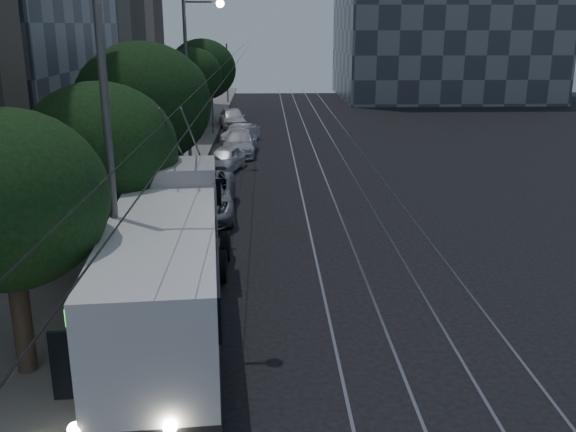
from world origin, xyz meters
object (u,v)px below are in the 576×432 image
Objects in this scene: car_white_a at (224,159)px; streetlamp_far at (194,65)px; car_white_c at (241,133)px; pickup_silver at (200,195)px; streetlamp_near at (123,108)px; trolleybus at (169,258)px; car_white_d at (232,118)px; car_white_b at (239,143)px.

streetlamp_far reaches higher than car_white_a.
car_white_a reaches higher than car_white_c.
pickup_silver is 0.64× the size of streetlamp_near.
car_white_a is at bearing 84.16° from trolleybus.
streetlamp_far is (-2.23, -7.51, 5.08)m from car_white_c.
car_white_d is (-0.31, 15.65, 0.11)m from car_white_a.
car_white_d is at bearing 121.91° from car_white_c.
pickup_silver is at bearing -92.71° from car_white_b.
car_white_c is at bearing -92.43° from car_white_d.
trolleybus is at bearing -90.25° from car_white_b.
pickup_silver is 11.36m from streetlamp_far.
streetlamp_near reaches higher than car_white_d.
pickup_silver is 1.25× the size of car_white_b.
streetlamp_near is at bearing -91.74° from car_white_b.
pickup_silver reaches higher than car_white_a.
pickup_silver is 1.59× the size of car_white_a.
trolleybus is 27.76m from car_white_c.
car_white_b is 0.52× the size of streetlamp_near.
car_white_d is 35.70m from streetlamp_near.
car_white_d is 14.87m from streetlamp_far.
streetlamp_far is (-1.29, 20.20, 3.96)m from trolleybus.
car_white_b is at bearing -64.60° from car_white_c.
car_white_b is (1.16, 13.37, -0.14)m from pickup_silver.
car_white_b is (0.65, 4.82, 0.06)m from car_white_a.
streetlamp_near is at bearing -68.97° from car_white_c.
car_white_b is 10.87m from car_white_d.
trolleybus reaches higher than pickup_silver.
streetlamp_far is (-2.32, -3.14, 4.96)m from car_white_b.
car_white_b is at bearing 82.80° from trolleybus.
trolleybus is 2.75× the size of car_white_d.
car_white_a is at bearing 86.90° from streetlamp_near.
streetlamp_near is at bearing -94.35° from pickup_silver.
pickup_silver is at bearing -83.54° from streetlamp_far.
car_white_d is at bearing 87.99° from pickup_silver.
streetlamp_near reaches higher than car_white_c.
streetlamp_far is at bearing -124.23° from car_white_b.
car_white_c is 6.52m from car_white_d.
trolleybus is at bearing -67.69° from car_white_c.
car_white_d is (-0.96, 10.83, 0.05)m from car_white_b.
car_white_c is at bearing 85.01° from pickup_silver.
car_white_b is 4.38m from car_white_c.
pickup_silver is 1.38× the size of car_white_d.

